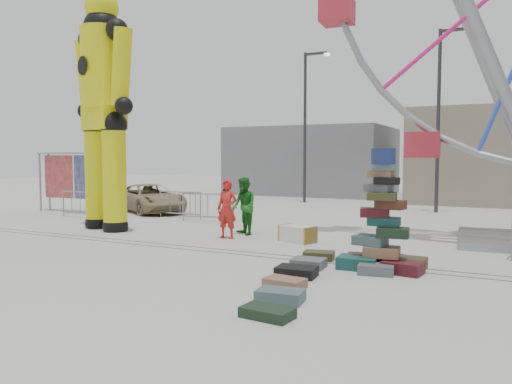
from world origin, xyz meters
The scene contains 23 objects.
ground centered at (0.00, 0.00, 0.00)m, with size 90.00×90.00×0.00m, color #9E9E99.
track_line_near centered at (0.00, 0.60, 0.00)m, with size 40.00×0.04×0.01m, color #47443F.
track_line_far centered at (0.00, 1.00, 0.00)m, with size 40.00×0.04×0.01m, color #47443F.
building_left centered at (-6.00, 22.00, 2.20)m, with size 10.00×8.00×4.40m, color gray.
lamp_post_right centered at (3.09, 13.00, 4.48)m, with size 1.41×0.25×8.00m.
lamp_post_left centered at (-3.91, 15.00, 4.48)m, with size 1.41×0.25×8.00m.
suitcase_tower centered at (3.30, 0.55, 0.74)m, with size 1.85×1.65×2.64m.
crash_test_dummy centered at (-6.39, 2.46, 4.31)m, with size 3.23×1.54×8.17m.
banner_scaffold centered at (-11.47, 5.89, 2.00)m, with size 3.69×0.74×2.66m.
steamer_trunk centered at (0.36, 3.00, 0.23)m, with size 1.00×0.58×0.47m, color silver.
row_case_0 centered at (1.73, 0.92, 0.10)m, with size 0.71×0.48×0.20m, color #3D3E1F.
row_case_1 centered at (1.82, -0.01, 0.10)m, with size 0.72×0.58×0.20m, color #5B5F63.
row_case_2 centered at (1.89, -0.92, 0.10)m, with size 0.81×0.57×0.21m, color black.
row_case_3 centered at (2.01, -1.80, 0.09)m, with size 0.75×0.48×0.18m, color #8F6449.
row_case_4 centered at (2.30, -2.68, 0.10)m, with size 0.79×0.49×0.21m, color #496268.
row_case_5 centered at (2.47, -3.56, 0.08)m, with size 0.79×0.47×0.16m, color #1A2F1C.
barricade_dummy_a centered at (-9.66, 4.49, 0.55)m, with size 2.00×0.10×1.10m, color gray, non-canonical shape.
barricade_dummy_b centered at (-6.03, 6.26, 0.55)m, with size 2.00×0.10×1.10m, color gray, non-canonical shape.
barricade_dummy_c centered at (-4.42, 5.79, 0.55)m, with size 2.00×0.10×1.10m, color gray, non-canonical shape.
pedestrian_red centered at (-1.79, 2.67, 0.89)m, with size 0.65×0.43×1.79m, color red.
pedestrian_green centered at (-1.67, 3.53, 0.91)m, with size 0.89×0.69×1.82m, color #1B6E1E.
pedestrian_black centered at (-3.81, 6.18, 0.78)m, with size 0.92×0.38×1.56m, color black.
parked_suv centered at (-8.50, 7.47, 0.62)m, with size 2.06×4.47×1.24m, color #988362.
Camera 1 is at (5.63, -10.31, 2.45)m, focal length 35.00 mm.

